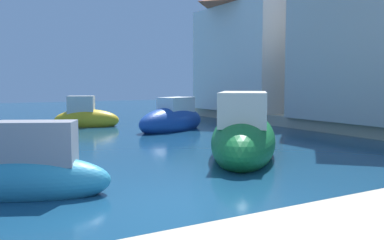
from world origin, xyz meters
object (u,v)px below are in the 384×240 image
Objects in this scene: moored_boat_1 at (244,136)px; moored_boat_6 at (86,118)px; moored_boat_8 at (172,120)px; waterfront_building_annex at (270,48)px; moored_boat_5 at (25,174)px.

moored_boat_6 is at bearing 48.06° from moored_boat_1.
moored_boat_1 is 6.80m from moored_boat_8.
moored_boat_8 is at bearing 28.78° from moored_boat_1.
waterfront_building_annex reaches higher than moored_boat_8.
waterfront_building_annex is at bearing 176.24° from moored_boat_8.
moored_boat_1 is at bearing -133.13° from waterfront_building_annex.
moored_boat_8 is (1.16, 6.70, -0.13)m from moored_boat_1.
moored_boat_8 is (2.84, -3.40, 0.04)m from moored_boat_6.
moored_boat_5 is 1.04× the size of moored_boat_6.
moored_boat_8 reaches higher than moored_boat_5.
waterfront_building_annex is at bearing 23.81° from moored_boat_6.
moored_boat_5 is (-6.02, -1.40, -0.18)m from moored_boat_1.
moored_boat_1 is 1.65× the size of moored_boat_5.
moored_boat_6 is (-1.68, 10.10, -0.17)m from moored_boat_1.
moored_boat_5 is at bearing -143.59° from waterfront_building_annex.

